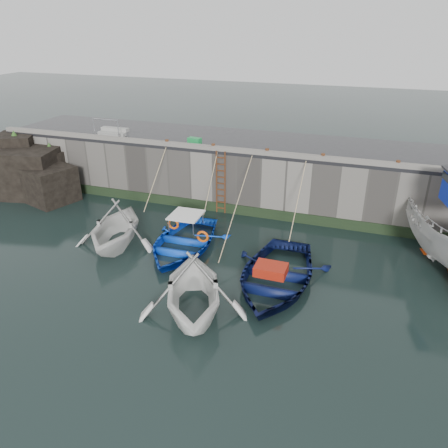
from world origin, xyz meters
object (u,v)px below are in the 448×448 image
(bollard_e, at_px, (398,164))
(boat_near_blue, at_px, (183,247))
(fish_crate, at_px, (195,141))
(boat_near_blacktrim, at_px, (194,311))
(boat_near_navy, at_px, (275,283))
(bollard_b, at_px, (213,147))
(bollard_c, at_px, (267,151))
(boat_near_white, at_px, (117,244))
(bollard_d, at_px, (323,157))
(ladder, at_px, (221,183))
(bollard_a, at_px, (167,142))

(bollard_e, bearing_deg, boat_near_blue, -151.85)
(fish_crate, relative_size, bollard_e, 2.39)
(boat_near_blacktrim, xyz_separation_m, bollard_e, (6.09, 8.49, 3.30))
(boat_near_navy, distance_m, bollard_b, 8.17)
(bollard_c, bearing_deg, boat_near_white, -136.36)
(bollard_d, bearing_deg, bollard_e, 0.00)
(boat_near_white, relative_size, bollard_c, 15.59)
(ladder, bearing_deg, bollard_e, 2.40)
(boat_near_navy, height_order, bollard_c, bollard_c)
(boat_near_navy, xyz_separation_m, bollard_c, (-1.91, 5.88, 3.30))
(bollard_c, bearing_deg, ladder, -171.33)
(boat_near_navy, distance_m, bollard_d, 6.78)
(bollard_b, distance_m, bollard_c, 2.70)
(fish_crate, xyz_separation_m, bollard_b, (1.31, -0.77, -0.00))
(fish_crate, relative_size, bollard_a, 2.39)
(boat_near_navy, relative_size, bollard_b, 19.68)
(boat_near_blacktrim, height_order, bollard_e, bollard_e)
(bollard_a, bearing_deg, bollard_e, 0.00)
(boat_near_white, distance_m, bollard_c, 8.09)
(fish_crate, bearing_deg, boat_near_blacktrim, -59.41)
(boat_near_navy, distance_m, bollard_e, 7.79)
(boat_near_blue, xyz_separation_m, boat_near_blacktrim, (2.20, -4.05, 0.00))
(boat_near_blacktrim, bearing_deg, boat_near_white, 123.06)
(bollard_e, bearing_deg, boat_near_navy, -123.51)
(boat_near_blacktrim, bearing_deg, fish_crate, 88.79)
(bollard_a, bearing_deg, bollard_d, 0.00)
(boat_near_white, height_order, bollard_e, bollard_e)
(fish_crate, xyz_separation_m, bollard_d, (6.61, -0.77, -0.00))
(boat_near_navy, xyz_separation_m, fish_crate, (-5.92, 6.65, 3.30))
(boat_near_blacktrim, bearing_deg, boat_near_blue, 95.43)
(ladder, relative_size, bollard_d, 11.43)
(boat_near_blue, distance_m, bollard_a, 6.16)
(ladder, relative_size, bollard_e, 11.43)
(ladder, xyz_separation_m, boat_near_blacktrim, (1.91, -8.15, -1.59))
(boat_near_blacktrim, bearing_deg, ladder, 80.08)
(boat_near_navy, relative_size, bollard_c, 19.68)
(boat_near_blue, xyz_separation_m, bollard_d, (5.09, 4.44, 3.30))
(fish_crate, height_order, bollard_b, fish_crate)
(boat_near_blacktrim, relative_size, bollard_d, 16.20)
(boat_near_white, bearing_deg, boat_near_blacktrim, -46.19)
(bollard_b, bearing_deg, bollard_a, 180.00)
(fish_crate, height_order, bollard_e, fish_crate)
(bollard_d, bearing_deg, bollard_a, 180.00)
(boat_near_white, relative_size, boat_near_blue, 0.87)
(boat_near_white, xyz_separation_m, bollard_c, (5.35, 5.10, 3.30))
(bollard_a, relative_size, bollard_d, 1.00)
(ladder, bearing_deg, bollard_d, 4.00)
(boat_near_white, height_order, boat_near_blue, boat_near_white)
(boat_near_blue, distance_m, fish_crate, 6.35)
(bollard_b, relative_size, bollard_e, 1.00)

